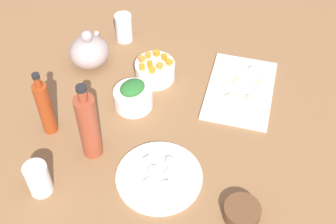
{
  "coord_description": "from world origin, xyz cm",
  "views": [
    {
      "loc": [
        -92.83,
        -24.38,
        114.7
      ],
      "look_at": [
        0.0,
        0.0,
        8.0
      ],
      "focal_mm": 49.13,
      "sensor_mm": 36.0,
      "label": 1
    }
  ],
  "objects_px": {
    "bowl_carrots": "(155,71)",
    "bowl_small_side": "(242,212)",
    "teapot": "(89,51)",
    "cutting_board": "(240,90)",
    "plate_tofu": "(159,177)",
    "drinking_glass_0": "(124,28)",
    "drinking_glass_1": "(38,179)",
    "bowl_greens": "(133,98)",
    "bottle_0": "(89,126)",
    "bottle_1": "(45,107)"
  },
  "relations": [
    {
      "from": "drinking_glass_0",
      "to": "drinking_glass_1",
      "type": "xyz_separation_m",
      "value": [
        -0.7,
        0.02,
        -0.0
      ]
    },
    {
      "from": "plate_tofu",
      "to": "bottle_1",
      "type": "distance_m",
      "value": 0.4
    },
    {
      "from": "bowl_greens",
      "to": "bowl_carrots",
      "type": "xyz_separation_m",
      "value": [
        0.14,
        -0.03,
        -0.0
      ]
    },
    {
      "from": "bottle_0",
      "to": "bottle_1",
      "type": "relative_size",
      "value": 1.16
    },
    {
      "from": "bowl_small_side",
      "to": "teapot",
      "type": "xyz_separation_m",
      "value": [
        0.48,
        0.62,
        0.04
      ]
    },
    {
      "from": "bowl_greens",
      "to": "bowl_carrots",
      "type": "distance_m",
      "value": 0.15
    },
    {
      "from": "drinking_glass_1",
      "to": "bowl_small_side",
      "type": "bearing_deg",
      "value": -83.83
    },
    {
      "from": "bowl_greens",
      "to": "teapot",
      "type": "xyz_separation_m",
      "value": [
        0.16,
        0.21,
        0.02
      ]
    },
    {
      "from": "cutting_board",
      "to": "bowl_small_side",
      "type": "relative_size",
      "value": 3.23
    },
    {
      "from": "cutting_board",
      "to": "bottle_0",
      "type": "xyz_separation_m",
      "value": [
        -0.37,
        0.39,
        0.11
      ]
    },
    {
      "from": "bowl_carrots",
      "to": "bottle_0",
      "type": "xyz_separation_m",
      "value": [
        -0.36,
        0.09,
        0.09
      ]
    },
    {
      "from": "bowl_carrots",
      "to": "plate_tofu",
      "type": "bearing_deg",
      "value": -162.64
    },
    {
      "from": "cutting_board",
      "to": "bowl_carrots",
      "type": "distance_m",
      "value": 0.3
    },
    {
      "from": "bowl_greens",
      "to": "bottle_1",
      "type": "xyz_separation_m",
      "value": [
        -0.17,
        0.22,
        0.07
      ]
    },
    {
      "from": "bowl_small_side",
      "to": "teapot",
      "type": "distance_m",
      "value": 0.78
    },
    {
      "from": "bowl_carrots",
      "to": "drinking_glass_0",
      "type": "bearing_deg",
      "value": 44.37
    },
    {
      "from": "teapot",
      "to": "cutting_board",
      "type": "bearing_deg",
      "value": -90.34
    },
    {
      "from": "drinking_glass_1",
      "to": "bottle_1",
      "type": "bearing_deg",
      "value": 17.71
    },
    {
      "from": "bowl_carrots",
      "to": "drinking_glass_1",
      "type": "distance_m",
      "value": 0.56
    },
    {
      "from": "bottle_1",
      "to": "drinking_glass_0",
      "type": "bearing_deg",
      "value": -9.84
    },
    {
      "from": "bottle_0",
      "to": "drinking_glass_0",
      "type": "height_order",
      "value": "bottle_0"
    },
    {
      "from": "bowl_small_side",
      "to": "drinking_glass_0",
      "type": "distance_m",
      "value": 0.84
    },
    {
      "from": "bowl_small_side",
      "to": "bottle_0",
      "type": "bearing_deg",
      "value": 77.41
    },
    {
      "from": "plate_tofu",
      "to": "drinking_glass_1",
      "type": "distance_m",
      "value": 0.34
    },
    {
      "from": "bowl_greens",
      "to": "drinking_glass_0",
      "type": "bearing_deg",
      "value": 23.26
    },
    {
      "from": "cutting_board",
      "to": "drinking_glass_1",
      "type": "xyz_separation_m",
      "value": [
        -0.53,
        0.48,
        0.05
      ]
    },
    {
      "from": "plate_tofu",
      "to": "teapot",
      "type": "relative_size",
      "value": 1.58
    },
    {
      "from": "teapot",
      "to": "bowl_greens",
      "type": "bearing_deg",
      "value": -126.58
    },
    {
      "from": "bowl_greens",
      "to": "drinking_glass_0",
      "type": "distance_m",
      "value": 0.35
    },
    {
      "from": "cutting_board",
      "to": "bottle_0",
      "type": "distance_m",
      "value": 0.55
    },
    {
      "from": "plate_tofu",
      "to": "drinking_glass_0",
      "type": "relative_size",
      "value": 2.31
    },
    {
      "from": "plate_tofu",
      "to": "teapot",
      "type": "distance_m",
      "value": 0.56
    },
    {
      "from": "bowl_small_side",
      "to": "bottle_0",
      "type": "distance_m",
      "value": 0.49
    },
    {
      "from": "teapot",
      "to": "drinking_glass_1",
      "type": "relative_size",
      "value": 1.5
    },
    {
      "from": "bowl_greens",
      "to": "bowl_carrots",
      "type": "height_order",
      "value": "same"
    },
    {
      "from": "bowl_small_side",
      "to": "drinking_glass_1",
      "type": "relative_size",
      "value": 0.95
    },
    {
      "from": "cutting_board",
      "to": "bowl_small_side",
      "type": "height_order",
      "value": "bowl_small_side"
    },
    {
      "from": "plate_tofu",
      "to": "teapot",
      "type": "bearing_deg",
      "value": 41.71
    },
    {
      "from": "bowl_greens",
      "to": "drinking_glass_0",
      "type": "relative_size",
      "value": 1.17
    },
    {
      "from": "plate_tofu",
      "to": "bottle_0",
      "type": "xyz_separation_m",
      "value": [
        0.04,
        0.22,
        0.11
      ]
    },
    {
      "from": "bowl_greens",
      "to": "drinking_glass_0",
      "type": "height_order",
      "value": "drinking_glass_0"
    },
    {
      "from": "teapot",
      "to": "drinking_glass_0",
      "type": "distance_m",
      "value": 0.18
    },
    {
      "from": "teapot",
      "to": "drinking_glass_0",
      "type": "xyz_separation_m",
      "value": [
        0.16,
        -0.07,
        -0.0
      ]
    },
    {
      "from": "bowl_greens",
      "to": "bottle_0",
      "type": "height_order",
      "value": "bottle_0"
    },
    {
      "from": "bowl_small_side",
      "to": "teapot",
      "type": "bearing_deg",
      "value": 52.41
    },
    {
      "from": "plate_tofu",
      "to": "bottle_0",
      "type": "height_order",
      "value": "bottle_0"
    },
    {
      "from": "bowl_small_side",
      "to": "cutting_board",
      "type": "bearing_deg",
      "value": 9.09
    },
    {
      "from": "plate_tofu",
      "to": "drinking_glass_1",
      "type": "bearing_deg",
      "value": 111.16
    },
    {
      "from": "bowl_carrots",
      "to": "bowl_small_side",
      "type": "xyz_separation_m",
      "value": [
        -0.46,
        -0.37,
        -0.01
      ]
    },
    {
      "from": "drinking_glass_1",
      "to": "plate_tofu",
      "type": "bearing_deg",
      "value": -68.84
    }
  ]
}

